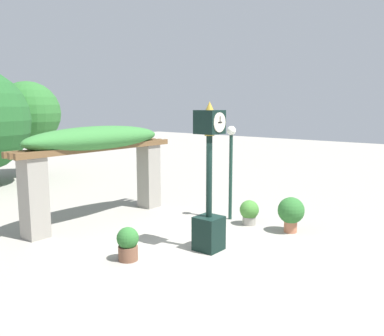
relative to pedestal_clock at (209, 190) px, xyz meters
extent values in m
plane|color=gray|center=(-0.03, 0.13, -1.41)|extent=(60.00, 60.00, 0.00)
cube|color=black|center=(0.00, 0.00, -1.01)|extent=(0.57, 0.57, 0.79)
cylinder|color=black|center=(0.00, 0.00, 0.32)|extent=(0.14, 0.14, 1.87)
cylinder|color=gold|center=(0.00, 0.00, 1.27)|extent=(0.22, 0.22, 0.04)
cube|color=black|center=(0.00, 0.00, 1.56)|extent=(0.53, 0.53, 0.53)
cylinder|color=beige|center=(0.00, -0.27, 1.56)|extent=(0.43, 0.02, 0.43)
cylinder|color=beige|center=(0.00, 0.27, 1.56)|extent=(0.43, 0.02, 0.43)
cube|color=black|center=(0.00, -0.29, 1.56)|extent=(0.15, 0.01, 0.02)
cube|color=black|center=(0.00, -0.29, 1.62)|extent=(0.02, 0.01, 0.14)
cone|color=gold|center=(0.00, 0.00, 1.92)|extent=(0.18, 0.18, 0.19)
cube|color=gray|center=(-2.06, 3.94, -0.38)|extent=(0.55, 0.55, 2.07)
cube|color=gray|center=(2.01, 3.94, -0.38)|extent=(0.55, 0.55, 2.07)
cube|color=brown|center=(-0.03, 3.67, 0.74)|extent=(5.22, 0.12, 0.16)
cube|color=brown|center=(-0.03, 3.94, 0.74)|extent=(5.22, 0.12, 0.16)
cube|color=brown|center=(-0.03, 4.22, 0.74)|extent=(5.22, 0.12, 0.16)
ellipsoid|color=#387A38|center=(-0.03, 3.94, 0.99)|extent=(4.57, 1.15, 0.70)
cylinder|color=brown|center=(-1.62, 0.98, -1.25)|extent=(0.43, 0.43, 0.32)
sphere|color=#2D6B2D|center=(-1.62, 0.98, -0.91)|extent=(0.48, 0.48, 0.48)
cylinder|color=#B26B4C|center=(2.43, -0.90, -1.25)|extent=(0.34, 0.34, 0.33)
sphere|color=#2D6B2D|center=(2.43, -0.90, -0.82)|extent=(0.70, 0.70, 0.70)
cylinder|color=gray|center=(2.33, 0.31, -1.30)|extent=(0.37, 0.37, 0.23)
sphere|color=#427F33|center=(2.33, 0.31, -0.98)|extent=(0.54, 0.54, 0.54)
cylinder|color=#19382D|center=(2.46, 1.03, -0.17)|extent=(0.10, 0.10, 2.48)
sphere|color=white|center=(2.46, 1.03, 1.21)|extent=(0.26, 0.26, 0.26)
cylinder|color=brown|center=(2.73, 12.46, -0.44)|extent=(0.28, 0.28, 1.94)
sphere|color=#2D6B2D|center=(2.73, 12.46, 1.55)|extent=(2.93, 2.93, 2.93)
camera|label=1|loc=(-7.32, -5.39, 1.94)|focal=38.00mm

